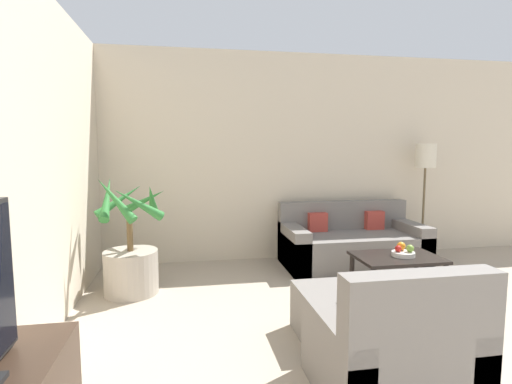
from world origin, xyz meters
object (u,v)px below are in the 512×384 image
Objects in this scene: floor_lamp at (425,164)px; fruit_bowl at (403,254)px; orange_fruit at (401,246)px; armchair at (392,354)px; potted_palm at (131,257)px; sofa_loveseat at (351,244)px; coffee_table at (397,261)px; apple_red at (398,249)px; ottoman at (336,313)px; apple_green at (410,248)px.

fruit_bowl is (-1.02, -1.25, -0.84)m from floor_lamp.
armchair is (-0.97, -1.59, -0.21)m from orange_fruit.
sofa_loveseat is at bearing 11.96° from potted_palm.
floor_lamp reaches higher than potted_palm.
coffee_table is 0.13m from apple_red.
ottoman is at bearing -143.58° from fruit_bowl.
sofa_loveseat reaches higher than apple_red.
apple_green is at bearing -22.38° from fruit_bowl.
orange_fruit reaches higher than fruit_bowl.
floor_lamp is 3.03m from ottoman.
apple_green is (0.11, -0.03, 0.00)m from apple_red.
apple_green reaches higher than apple_red.
floor_lamp is at bearing 50.83° from fruit_bowl.
ottoman is (-0.94, -0.74, -0.28)m from apple_red.
fruit_bowl is 0.26× the size of armchair.
potted_palm is 1.43× the size of armchair.
apple_red is 0.11m from apple_green.
sofa_loveseat reaches higher than apple_green.
potted_palm is at bearing 168.70° from apple_green.
coffee_table reaches higher than ottoman.
armchair reaches higher than apple_red.
fruit_bowl is 2.67× the size of orange_fruit.
apple_green is 1.30m from ottoman.
ottoman is (-1.00, -0.74, -0.23)m from fruit_bowl.
sofa_loveseat is at bearing 91.09° from coffee_table.
ottoman is (1.69, -1.26, -0.18)m from potted_palm.
coffee_table is 0.98× the size of armchair.
fruit_bowl is at bearing -8.96° from apple_red.
armchair reaches higher than fruit_bowl.
apple_red reaches higher than fruit_bowl.
apple_green is at bearing -127.04° from floor_lamp.
apple_green is at bearing -62.88° from orange_fruit.
floor_lamp is 1.88m from coffee_table.
coffee_table is 12.75× the size of apple_red.
potted_palm reaches higher than apple_red.
orange_fruit is (2.70, -0.46, 0.11)m from potted_palm.
apple_red is 0.87× the size of apple_green.
floor_lamp is 1.80× the size of armchair.
floor_lamp reaches higher than ottoman.
potted_palm is 2.68m from coffee_table.
armchair is at bearing -121.49° from orange_fruit.
potted_palm is 2.74m from fruit_bowl.
apple_green is at bearing -20.18° from coffee_table.
potted_palm is 0.79× the size of floor_lamp.
coffee_table is at bearing 38.60° from ottoman.
armchair is 1.44× the size of ottoman.
coffee_table is 0.10m from fruit_bowl.
armchair is at bearing -125.50° from floor_lamp.
sofa_loveseat is at bearing 94.89° from orange_fruit.
apple_red reaches higher than ottoman.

